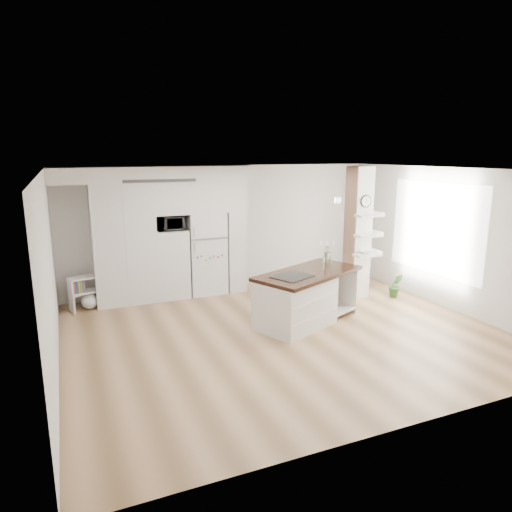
{
  "coord_description": "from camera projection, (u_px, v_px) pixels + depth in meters",
  "views": [
    {
      "loc": [
        -3.26,
        -6.49,
        2.96
      ],
      "look_at": [
        -0.11,
        0.9,
        1.14
      ],
      "focal_mm": 32.0,
      "sensor_mm": 36.0,
      "label": 1
    }
  ],
  "objects": [
    {
      "name": "floor",
      "position": [
        283.0,
        332.0,
        7.72
      ],
      "size": [
        7.0,
        6.0,
        0.01
      ],
      "primitive_type": "cube",
      "color": "tan",
      "rests_on": "ground"
    },
    {
      "name": "kitchen_island",
      "position": [
        300.0,
        298.0,
        7.95
      ],
      "size": [
        2.26,
        1.71,
        1.49
      ],
      "rotation": [
        0.0,
        0.0,
        0.42
      ],
      "color": "silver",
      "rests_on": "floor"
    },
    {
      "name": "microwave",
      "position": [
        170.0,
        223.0,
        9.24
      ],
      "size": [
        0.54,
        0.37,
        0.3
      ],
      "primitive_type": "imported",
      "color": "#2D2D2D",
      "rests_on": "cabinet_wall"
    },
    {
      "name": "pendant_light",
      "position": [
        367.0,
        202.0,
        8.04
      ],
      "size": [
        0.12,
        0.12,
        0.1
      ],
      "primitive_type": "cylinder",
      "color": "white",
      "rests_on": "room"
    },
    {
      "name": "column",
      "position": [
        363.0,
        233.0,
        9.34
      ],
      "size": [
        0.69,
        0.9,
        2.7
      ],
      "color": "silver",
      "rests_on": "floor"
    },
    {
      "name": "window",
      "position": [
        435.0,
        229.0,
        8.99
      ],
      "size": [
        0.0,
        2.4,
        2.4
      ],
      "primitive_type": "plane",
      "rotation": [
        1.57,
        0.0,
        -1.57
      ],
      "color": "white",
      "rests_on": "room"
    },
    {
      "name": "bookshelf",
      "position": [
        87.0,
        295.0,
        8.77
      ],
      "size": [
        0.62,
        0.46,
        0.66
      ],
      "rotation": [
        0.0,
        0.0,
        0.27
      ],
      "color": "silver",
      "rests_on": "floor"
    },
    {
      "name": "room",
      "position": [
        284.0,
        223.0,
        7.31
      ],
      "size": [
        7.04,
        6.04,
        2.72
      ],
      "color": "white",
      "rests_on": "ground"
    },
    {
      "name": "floor_plant_b",
      "position": [
        354.0,
        270.0,
        10.84
      ],
      "size": [
        0.32,
        0.32,
        0.49
      ],
      "primitive_type": "imported",
      "rotation": [
        0.0,
        0.0,
        0.17
      ],
      "color": "#326A2A",
      "rests_on": "floor"
    },
    {
      "name": "shelf_plant",
      "position": [
        369.0,
        223.0,
        9.55
      ],
      "size": [
        0.27,
        0.23,
        0.3
      ],
      "primitive_type": "imported",
      "color": "#326A2A",
      "rests_on": "column"
    },
    {
      "name": "cabinet_wall",
      "position": [
        161.0,
        226.0,
        9.23
      ],
      "size": [
        4.0,
        0.71,
        2.7
      ],
      "color": "silver",
      "rests_on": "floor"
    },
    {
      "name": "floor_plant_a",
      "position": [
        395.0,
        286.0,
        9.5
      ],
      "size": [
        0.35,
        0.32,
        0.51
      ],
      "primitive_type": "imported",
      "rotation": [
        0.0,
        0.0,
        -0.41
      ],
      "color": "#326A2A",
      "rests_on": "floor"
    },
    {
      "name": "decor_bowl",
      "position": [
        366.0,
        252.0,
        9.19
      ],
      "size": [
        0.22,
        0.22,
        0.05
      ],
      "primitive_type": "imported",
      "color": "white",
      "rests_on": "column"
    },
    {
      "name": "refrigerator",
      "position": [
        206.0,
        253.0,
        9.73
      ],
      "size": [
        0.78,
        0.69,
        1.75
      ],
      "color": "white",
      "rests_on": "floor"
    }
  ]
}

